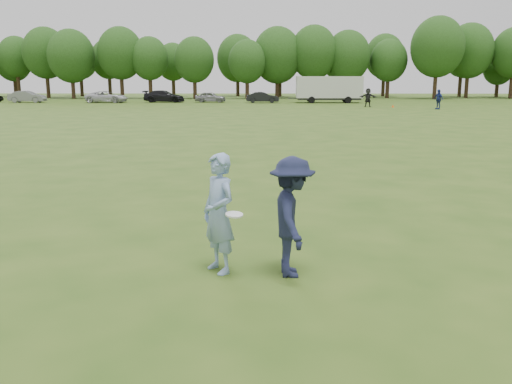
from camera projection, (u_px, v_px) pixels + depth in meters
ground at (209, 276)px, 8.47m from camera, size 200.00×200.00×0.00m
thrower at (219, 214)px, 8.47m from camera, size 0.78×0.83×1.90m
defender at (292, 217)px, 8.32m from camera, size 0.77×1.25×1.87m
player_far_b at (438, 99)px, 52.83m from camera, size 0.97×1.21×1.93m
player_far_d at (368, 98)px, 57.13m from camera, size 1.87×0.77×1.96m
car_b at (27, 97)px, 66.96m from camera, size 4.40×1.58×1.44m
car_c at (107, 97)px, 66.79m from camera, size 5.27×2.77×1.41m
car_d at (164, 96)px, 67.82m from camera, size 5.18×2.34×1.47m
car_e at (211, 97)px, 67.57m from camera, size 3.97×1.91×1.31m
car_f at (262, 97)px, 66.41m from camera, size 4.06×1.55×1.32m
field_cone at (393, 106)px, 56.35m from camera, size 0.28×0.28×0.30m
disc_in_play at (234, 215)px, 8.13m from camera, size 0.30×0.30×0.07m
cargo_trailer at (329, 88)px, 66.30m from camera, size 9.00×2.75×3.20m
treeline at (277, 56)px, 82.36m from camera, size 130.35×18.39×11.74m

